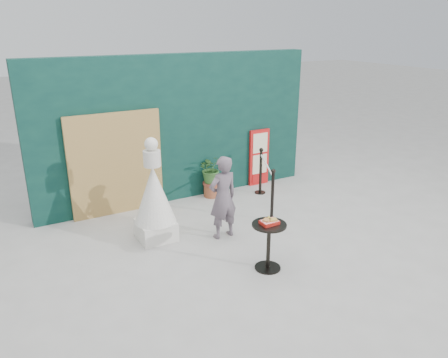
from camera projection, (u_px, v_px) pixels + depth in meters
The scene contains 10 objects.
ground at pixel (261, 260), 6.93m from camera, with size 60.00×60.00×0.00m, color #ADAAA5.
back_wall at pixel (178, 129), 9.02m from camera, with size 6.00×0.30×3.00m, color #092A26.
bamboo_fence at pixel (116, 164), 8.37m from camera, with size 1.80×0.08×2.00m, color tan.
woman at pixel (223, 198), 7.47m from camera, with size 0.54×0.35×1.48m, color #62545F.
menu_board at pixel (259, 157), 10.01m from camera, with size 0.50×0.07×1.30m.
statue at pixel (154, 199), 7.40m from camera, with size 0.71×0.71×1.82m.
cafe_table at pixel (269, 239), 6.54m from camera, with size 0.52×0.52×0.75m.
food_basket at pixel (269, 222), 6.45m from camera, with size 0.26×0.19×0.11m.
planter at pixel (211, 172), 9.32m from camera, with size 0.55×0.48×0.94m.
stanchion_barrier at pixel (266, 183), 8.86m from camera, with size 0.84×1.54×1.03m.
Camera 1 is at (-3.47, -5.04, 3.55)m, focal length 35.00 mm.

